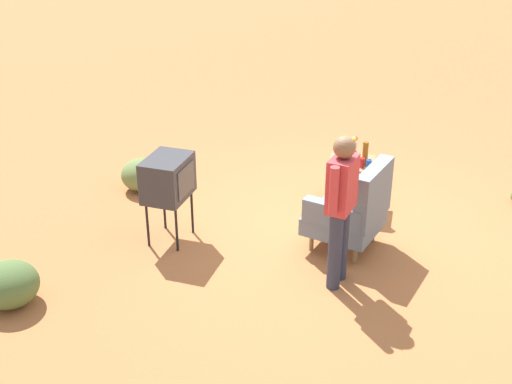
# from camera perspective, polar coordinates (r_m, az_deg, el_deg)

# --- Properties ---
(ground_plane) EXTENTS (60.00, 60.00, 0.00)m
(ground_plane) POSITION_cam_1_polar(r_m,az_deg,el_deg) (7.97, 6.48, -3.68)
(ground_plane) COLOR #B76B3D
(armchair) EXTENTS (0.95, 0.96, 1.06)m
(armchair) POSITION_cam_1_polar(r_m,az_deg,el_deg) (7.51, 8.27, -1.47)
(armchair) COLOR #937047
(armchair) RESTS_ON ground
(side_table) EXTENTS (0.56, 0.56, 0.62)m
(side_table) POSITION_cam_1_polar(r_m,az_deg,el_deg) (8.46, 8.12, 2.04)
(side_table) COLOR black
(side_table) RESTS_ON ground
(tv_on_stand) EXTENTS (0.63, 0.49, 1.03)m
(tv_on_stand) POSITION_cam_1_polar(r_m,az_deg,el_deg) (7.55, -7.52, 1.16)
(tv_on_stand) COLOR black
(tv_on_stand) RESTS_ON ground
(person_standing) EXTENTS (0.56, 0.29, 1.64)m
(person_standing) POSITION_cam_1_polar(r_m,az_deg,el_deg) (6.66, 7.26, -0.91)
(person_standing) COLOR #2D3347
(person_standing) RESTS_ON ground
(soda_can_blue) EXTENTS (0.07, 0.07, 0.12)m
(soda_can_blue) POSITION_cam_1_polar(r_m,az_deg,el_deg) (8.21, 9.59, 2.32)
(soda_can_blue) COLOR blue
(soda_can_blue) RESTS_ON side_table
(soda_can_red) EXTENTS (0.07, 0.07, 0.12)m
(soda_can_red) POSITION_cam_1_polar(r_m,az_deg,el_deg) (8.25, 9.01, 2.49)
(soda_can_red) COLOR red
(soda_can_red) RESTS_ON side_table
(bottle_tall_amber) EXTENTS (0.07, 0.07, 0.30)m
(bottle_tall_amber) POSITION_cam_1_polar(r_m,az_deg,el_deg) (8.29, 9.29, 3.26)
(bottle_tall_amber) COLOR brown
(bottle_tall_amber) RESTS_ON side_table
(flower_vase) EXTENTS (0.15, 0.10, 0.27)m
(flower_vase) POSITION_cam_1_polar(r_m,az_deg,el_deg) (8.51, 8.31, 3.94)
(flower_vase) COLOR silver
(flower_vase) RESTS_ON side_table
(shrub_mid) EXTENTS (0.59, 0.59, 0.45)m
(shrub_mid) POSITION_cam_1_polar(r_m,az_deg,el_deg) (7.08, -20.31, -7.40)
(shrub_mid) COLOR #516B38
(shrub_mid) RESTS_ON ground
(shrub_far) EXTENTS (0.55, 0.55, 0.43)m
(shrub_far) POSITION_cam_1_polar(r_m,az_deg,el_deg) (9.06, -9.70, 1.46)
(shrub_far) COLOR olive
(shrub_far) RESTS_ON ground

